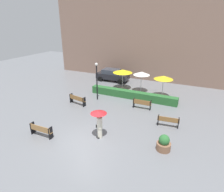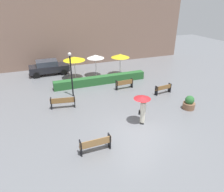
{
  "view_description": "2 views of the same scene",
  "coord_description": "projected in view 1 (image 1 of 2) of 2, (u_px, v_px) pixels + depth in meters",
  "views": [
    {
      "loc": [
        6.24,
        -9.24,
        7.62
      ],
      "look_at": [
        -0.57,
        5.22,
        1.27
      ],
      "focal_mm": 30.85,
      "sensor_mm": 36.0,
      "label": 1
    },
    {
      "loc": [
        -5.46,
        -9.49,
        7.62
      ],
      "look_at": [
        -0.66,
        3.03,
        1.19
      ],
      "focal_mm": 32.69,
      "sensor_mm": 36.0,
      "label": 2
    }
  ],
  "objects": [
    {
      "name": "bench_near_left",
      "position": [
        41.0,
        130.0,
        13.33
      ],
      "size": [
        1.76,
        0.4,
        0.88
      ],
      "color": "#9E7242",
      "rests_on": "ground"
    },
    {
      "name": "patio_umbrella_yellow_far",
      "position": [
        164.0,
        78.0,
        19.52
      ],
      "size": [
        1.95,
        1.95,
        2.34
      ],
      "color": "silver",
      "rests_on": "ground"
    },
    {
      "name": "patio_umbrella_white",
      "position": [
        142.0,
        73.0,
        21.09
      ],
      "size": [
        1.82,
        1.82,
        2.33
      ],
      "color": "silver",
      "rests_on": "ground"
    },
    {
      "name": "ground_plane",
      "position": [
        87.0,
        140.0,
        13.05
      ],
      "size": [
        60.0,
        60.0,
        0.0
      ],
      "primitive_type": "plane",
      "color": "slate"
    },
    {
      "name": "pedestrian_with_umbrella",
      "position": [
        99.0,
        120.0,
        12.93
      ],
      "size": [
        1.11,
        1.11,
        1.97
      ],
      "color": "silver",
      "rests_on": "ground"
    },
    {
      "name": "lamp_post",
      "position": [
        97.0,
        77.0,
        18.9
      ],
      "size": [
        0.28,
        0.28,
        3.79
      ],
      "color": "black",
      "rests_on": "ground"
    },
    {
      "name": "bench_back_row",
      "position": [
        142.0,
        103.0,
        17.53
      ],
      "size": [
        1.69,
        0.41,
        0.88
      ],
      "color": "olive",
      "rests_on": "ground"
    },
    {
      "name": "planter_pot",
      "position": [
        164.0,
        144.0,
        11.94
      ],
      "size": [
        0.89,
        0.89,
        1.07
      ],
      "color": "brown",
      "rests_on": "ground"
    },
    {
      "name": "building_facade",
      "position": [
        152.0,
        40.0,
        24.59
      ],
      "size": [
        28.0,
        1.2,
        10.36
      ],
      "primitive_type": "cube",
      "color": "#846656",
      "rests_on": "ground"
    },
    {
      "name": "bench_far_left",
      "position": [
        77.0,
        99.0,
        18.41
      ],
      "size": [
        1.88,
        0.68,
        0.9
      ],
      "color": "olive",
      "rests_on": "ground"
    },
    {
      "name": "bench_far_right",
      "position": [
        168.0,
        121.0,
        14.57
      ],
      "size": [
        1.63,
        0.5,
        0.83
      ],
      "color": "olive",
      "rests_on": "ground"
    },
    {
      "name": "hedge_strip",
      "position": [
        132.0,
        95.0,
        19.87
      ],
      "size": [
        9.14,
        0.7,
        0.78
      ],
      "primitive_type": "cube",
      "color": "#28602D",
      "rests_on": "ground"
    },
    {
      "name": "parked_car",
      "position": [
        112.0,
        75.0,
        25.5
      ],
      "size": [
        4.22,
        2.0,
        1.57
      ],
      "color": "black",
      "rests_on": "ground"
    },
    {
      "name": "patio_umbrella_yellow",
      "position": [
        123.0,
        71.0,
        22.0
      ],
      "size": [
        2.22,
        2.22,
        2.32
      ],
      "color": "silver",
      "rests_on": "ground"
    }
  ]
}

